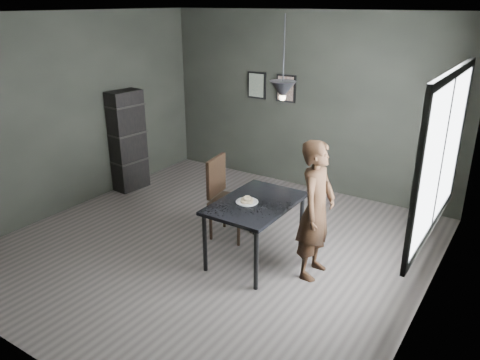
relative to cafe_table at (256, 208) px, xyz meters
The scene contains 13 objects.
ground 0.90m from the cafe_table, behind, with size 5.00×5.00×0.00m, color #3B3533.
back_wall 2.67m from the cafe_table, 103.50° to the left, with size 5.00×0.10×2.80m, color black.
ceiling 2.21m from the cafe_table, behind, with size 5.00×5.00×0.02m.
window_assembly 2.10m from the cafe_table, ahead, with size 0.04×1.96×1.56m.
cafe_table is the anchor object (origin of this frame).
white_plate 0.14m from the cafe_table, 127.40° to the right, with size 0.23×0.23×0.01m, color silver.
donut_pile 0.16m from the cafe_table, 127.40° to the right, with size 0.17×0.17×0.07m.
woman 0.73m from the cafe_table, ahead, with size 0.58×0.38×1.58m, color black.
wood_chair 0.74m from the cafe_table, 154.70° to the left, with size 0.53×0.53×1.07m.
shelf_unit 3.04m from the cafe_table, 164.11° to the left, with size 0.31×0.54×1.62m, color black.
pendant_lamp 1.41m from the cafe_table, 21.80° to the left, with size 0.28×0.28×0.86m.
framed_print_left 3.03m from the cafe_table, 121.30° to the left, with size 0.34×0.04×0.44m.
framed_print_right 2.80m from the cafe_table, 111.06° to the left, with size 0.34×0.04×0.44m.
Camera 1 is at (3.16, -4.24, 2.92)m, focal length 35.00 mm.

